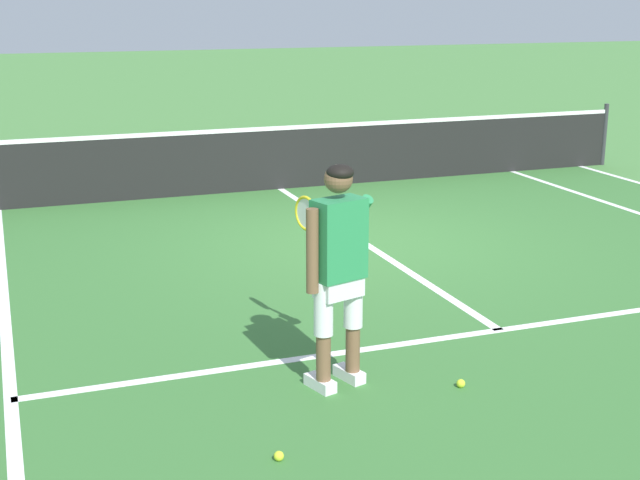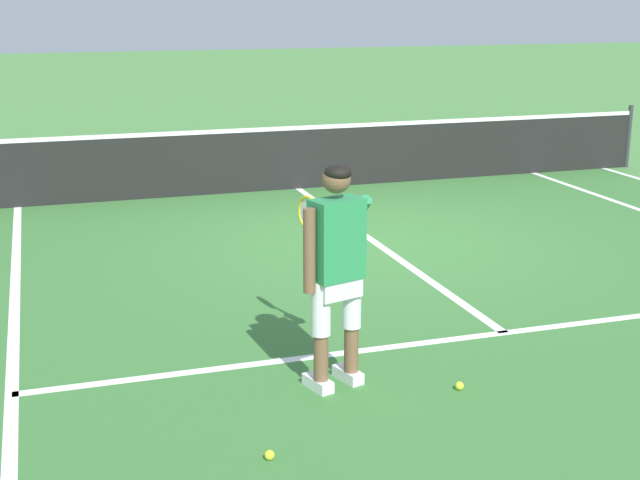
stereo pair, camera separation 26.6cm
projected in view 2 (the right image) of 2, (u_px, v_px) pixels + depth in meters
The scene contains 9 objects.
ground_plane at pixel (373, 242), 10.75m from camera, with size 80.00×80.00×0.00m, color #477F3D.
court_inner_surface at pixel (420, 274), 9.50m from camera, with size 10.98×9.56×0.00m, color #387033.
line_service at pixel (504, 333), 7.82m from camera, with size 8.23×0.10×0.01m, color white.
line_centre_service at pixel (373, 241), 10.76m from camera, with size 0.10×6.40×0.01m, color white.
line_singles_left at pixel (14, 314), 8.28m from camera, with size 0.10×9.16×0.01m, color white.
tennis_net at pixel (298, 157), 13.57m from camera, with size 11.96×0.08×1.07m.
tennis_player at pixel (335, 261), 6.53m from camera, with size 0.58×1.22×1.71m.
tennis_ball_near_feet at pixel (269, 455), 5.68m from camera, with size 0.07×0.07×0.07m, color #CCE02D.
tennis_ball_by_baseline at pixel (459, 386), 6.69m from camera, with size 0.07×0.07×0.07m, color #CCE02D.
Camera 2 is at (-3.79, -9.67, 2.86)m, focal length 49.93 mm.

